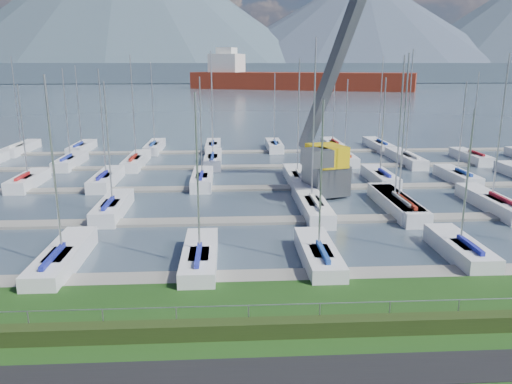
{
  "coord_description": "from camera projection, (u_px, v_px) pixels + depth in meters",
  "views": [
    {
      "loc": [
        -1.76,
        -18.9,
        10.91
      ],
      "look_at": [
        0.0,
        12.0,
        3.0
      ],
      "focal_mm": 35.0,
      "sensor_mm": 36.0,
      "label": 1
    }
  ],
  "objects": [
    {
      "name": "cargo_ship_mid",
      "position": [
        290.0,
        81.0,
        232.92
      ],
      "size": [
        102.67,
        55.6,
        21.5
      ],
      "rotation": [
        0.0,
        0.0,
        -0.39
      ],
      "color": "maroon",
      "rests_on": "water"
    },
    {
      "name": "water",
      "position": [
        230.0,
        86.0,
        272.68
      ],
      "size": [
        800.0,
        540.0,
        0.2
      ],
      "primitive_type": "cube",
      "color": "#425160"
    },
    {
      "name": "crane",
      "position": [
        330.0,
        130.0,
        43.82
      ],
      "size": [
        7.28,
        13.07,
        22.35
      ],
      "rotation": [
        0.0,
        0.0,
        0.3
      ],
      "color": "slate",
      "rests_on": "water"
    },
    {
      "name": "path",
      "position": [
        279.0,
        373.0,
        18.18
      ],
      "size": [
        160.0,
        2.0,
        0.04
      ],
      "primitive_type": "cube",
      "color": "black",
      "rests_on": "grass"
    },
    {
      "name": "docks",
      "position": [
        247.0,
        188.0,
        46.28
      ],
      "size": [
        90.0,
        41.6,
        0.25
      ],
      "color": "slate",
      "rests_on": "water"
    },
    {
      "name": "mountains",
      "position": [
        237.0,
        19.0,
        401.33
      ],
      "size": [
        1190.0,
        360.0,
        115.0
      ],
      "color": "#475068",
      "rests_on": "water"
    },
    {
      "name": "fence",
      "position": [
        272.0,
        305.0,
        20.78
      ],
      "size": [
        80.0,
        0.04,
        0.04
      ],
      "primitive_type": "cylinder",
      "rotation": [
        0.0,
        1.57,
        0.0
      ],
      "color": "gray",
      "rests_on": "grass"
    },
    {
      "name": "foothill",
      "position": [
        229.0,
        72.0,
        338.81
      ],
      "size": [
        900.0,
        80.0,
        12.0
      ],
      "primitive_type": "cube",
      "color": "#445463",
      "rests_on": "water"
    },
    {
      "name": "sailboat_fleet",
      "position": [
        225.0,
        124.0,
        47.62
      ],
      "size": [
        74.75,
        49.45,
        13.42
      ],
      "color": "maroon",
      "rests_on": "water"
    },
    {
      "name": "hedge",
      "position": [
        273.0,
        328.0,
        20.61
      ],
      "size": [
        80.0,
        0.7,
        0.7
      ],
      "primitive_type": "cube",
      "color": "#253413",
      "rests_on": "grass"
    }
  ]
}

